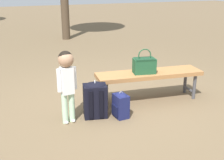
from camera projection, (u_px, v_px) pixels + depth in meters
The scene contains 6 objects.
ground_plane at pixel (112, 105), 4.19m from camera, with size 40.00×40.00×0.00m, color brown.
park_bench at pixel (149, 76), 4.25m from camera, with size 1.64×0.61×0.45m.
handbag at pixel (144, 65), 4.14m from camera, with size 0.35×0.24×0.37m.
child_standing at pixel (67, 76), 3.48m from camera, with size 0.25×0.19×0.94m.
backpack_large at pixel (95, 99), 3.76m from camera, with size 0.35×0.31×0.51m.
backpack_small at pixel (121, 104), 3.77m from camera, with size 0.20×0.23×0.36m.
Camera 1 is at (1.51, 3.53, 1.71)m, focal length 45.46 mm.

